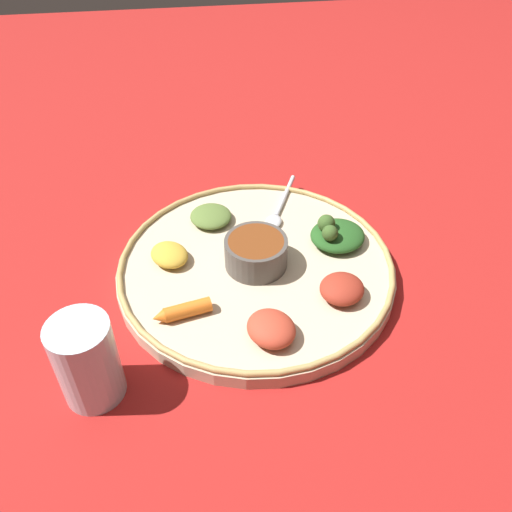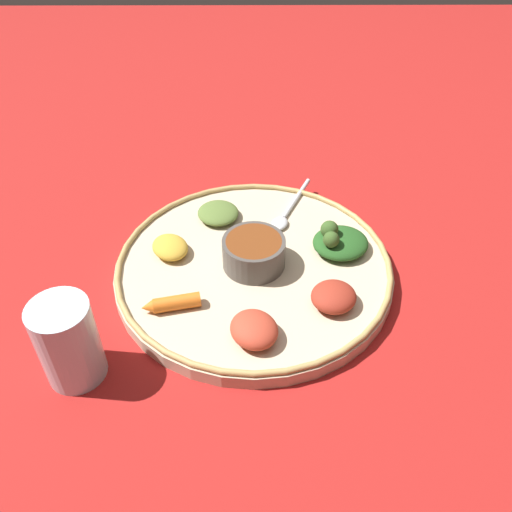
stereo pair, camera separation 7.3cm
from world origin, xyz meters
TOP-DOWN VIEW (x-y plane):
  - ground_plane at (0.00, 0.00)m, footprint 2.40×2.40m
  - platter at (0.00, 0.00)m, footprint 0.38×0.38m
  - platter_rim at (0.00, 0.00)m, footprint 0.38×0.38m
  - center_bowl at (0.00, 0.00)m, footprint 0.09×0.09m
  - spoon at (0.11, -0.05)m, footprint 0.14×0.07m
  - greens_pile at (0.03, -0.12)m, footprint 0.09×0.10m
  - carrot_near_spoon at (-0.08, 0.10)m, footprint 0.03×0.08m
  - mound_berbere_red at (-0.13, -0.00)m, footprint 0.08×0.08m
  - mound_beet at (-0.08, -0.10)m, footprint 0.08×0.08m
  - mound_collards at (0.11, 0.05)m, footprint 0.09×0.09m
  - mound_lentil_yellow at (0.02, 0.12)m, footprint 0.07×0.07m
  - drinking_glass at (-0.16, 0.21)m, footprint 0.07×0.07m

SIDE VIEW (x-z plane):
  - ground_plane at x=0.00m, z-range 0.00..0.00m
  - platter at x=0.00m, z-range 0.00..0.02m
  - platter_rim at x=0.00m, z-range 0.02..0.03m
  - spoon at x=0.11m, z-range 0.02..0.03m
  - mound_collards at x=0.11m, z-range 0.02..0.04m
  - carrot_near_spoon at x=-0.08m, z-range 0.02..0.04m
  - mound_lentil_yellow at x=0.02m, z-range 0.02..0.04m
  - mound_beet at x=-0.08m, z-range 0.02..0.05m
  - mound_berbere_red at x=-0.13m, z-range 0.02..0.05m
  - greens_pile at x=0.03m, z-range 0.01..0.06m
  - center_bowl at x=0.00m, z-range 0.02..0.06m
  - drinking_glass at x=-0.16m, z-range -0.01..0.10m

